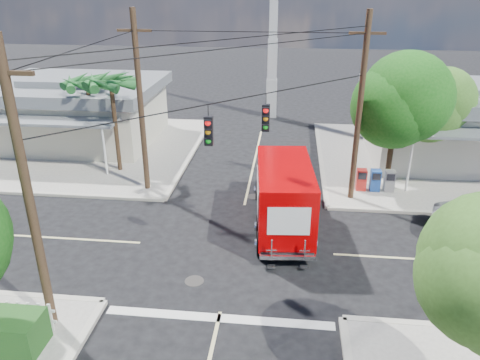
# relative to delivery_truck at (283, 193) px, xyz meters

# --- Properties ---
(ground) EXTENTS (120.00, 120.00, 0.00)m
(ground) POSITION_rel_delivery_truck_xyz_m (-1.87, -2.19, -1.57)
(ground) COLOR black
(ground) RESTS_ON ground
(sidewalk_ne) EXTENTS (14.12, 14.12, 0.14)m
(sidewalk_ne) POSITION_rel_delivery_truck_xyz_m (9.01, 8.69, -1.50)
(sidewalk_ne) COLOR gray
(sidewalk_ne) RESTS_ON ground
(sidewalk_nw) EXTENTS (14.12, 14.12, 0.14)m
(sidewalk_nw) POSITION_rel_delivery_truck_xyz_m (-12.75, 8.69, -1.50)
(sidewalk_nw) COLOR gray
(sidewalk_nw) RESTS_ON ground
(road_markings) EXTENTS (32.00, 32.00, 0.01)m
(road_markings) POSITION_rel_delivery_truck_xyz_m (-1.87, -3.66, -1.57)
(road_markings) COLOR beige
(road_markings) RESTS_ON ground
(building_ne) EXTENTS (11.80, 10.20, 4.50)m
(building_ne) POSITION_rel_delivery_truck_xyz_m (10.63, 9.78, 0.75)
(building_ne) COLOR beige
(building_ne) RESTS_ON sidewalk_ne
(building_nw) EXTENTS (10.80, 10.20, 4.30)m
(building_nw) POSITION_rel_delivery_truck_xyz_m (-13.87, 10.28, 0.65)
(building_nw) COLOR beige
(building_nw) RESTS_ON sidewalk_nw
(radio_tower) EXTENTS (0.80, 0.80, 17.00)m
(radio_tower) POSITION_rel_delivery_truck_xyz_m (-1.37, 17.81, 4.07)
(radio_tower) COLOR silver
(radio_tower) RESTS_ON ground
(tree_ne_front) EXTENTS (4.21, 4.14, 6.66)m
(tree_ne_front) POSITION_rel_delivery_truck_xyz_m (5.34, 4.57, 3.19)
(tree_ne_front) COLOR #422D1C
(tree_ne_front) RESTS_ON sidewalk_ne
(tree_ne_back) EXTENTS (3.77, 3.66, 5.82)m
(tree_ne_back) POSITION_rel_delivery_truck_xyz_m (7.94, 6.77, 2.61)
(tree_ne_back) COLOR #422D1C
(tree_ne_back) RESTS_ON sidewalk_ne
(palm_nw_front) EXTENTS (3.01, 3.08, 5.59)m
(palm_nw_front) POSITION_rel_delivery_truck_xyz_m (-9.37, 5.31, 3.47)
(palm_nw_front) COLOR #422D1C
(palm_nw_front) RESTS_ON sidewalk_nw
(palm_nw_back) EXTENTS (3.01, 3.08, 5.19)m
(palm_nw_back) POSITION_rel_delivery_truck_xyz_m (-11.37, 6.81, 3.10)
(palm_nw_back) COLOR #422D1C
(palm_nw_back) RESTS_ON sidewalk_nw
(utility_poles) EXTENTS (12.00, 10.68, 9.00)m
(utility_poles) POSITION_rel_delivery_truck_xyz_m (-3.45, -0.58, 3.10)
(utility_poles) COLOR #473321
(utility_poles) RESTS_ON ground
(vending_boxes) EXTENTS (1.90, 0.50, 1.10)m
(vending_boxes) POSITION_rel_delivery_truck_xyz_m (4.63, 4.01, -0.88)
(vending_boxes) COLOR red
(vending_boxes) RESTS_ON sidewalk_ne
(delivery_truck) EXTENTS (2.84, 7.32, 3.10)m
(delivery_truck) POSITION_rel_delivery_truck_xyz_m (0.00, 0.00, 0.00)
(delivery_truck) COLOR black
(delivery_truck) RESTS_ON ground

